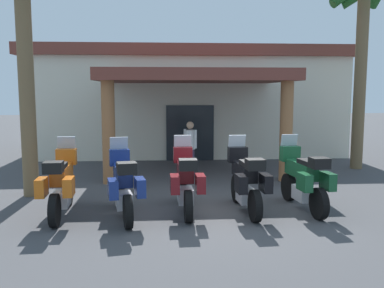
% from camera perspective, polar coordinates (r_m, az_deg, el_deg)
% --- Properties ---
extents(ground_plane, '(80.00, 80.00, 0.00)m').
position_cam_1_polar(ground_plane, '(9.44, 3.82, -9.03)').
color(ground_plane, '#424244').
extents(motel_building, '(13.14, 10.26, 4.39)m').
position_cam_1_polar(motel_building, '(18.57, -0.79, 5.93)').
color(motel_building, silver).
rests_on(motel_building, ground_plane).
extents(motorcycle_orange, '(0.71, 2.21, 1.61)m').
position_cam_1_polar(motorcycle_orange, '(9.32, -17.26, -5.12)').
color(motorcycle_orange, black).
rests_on(motorcycle_orange, ground_plane).
extents(motorcycle_blue, '(0.84, 2.20, 1.61)m').
position_cam_1_polar(motorcycle_blue, '(8.93, -9.22, -5.42)').
color(motorcycle_blue, black).
rests_on(motorcycle_blue, ground_plane).
extents(motorcycle_maroon, '(0.70, 2.21, 1.61)m').
position_cam_1_polar(motorcycle_maroon, '(9.21, -0.90, -4.95)').
color(motorcycle_maroon, black).
rests_on(motorcycle_maroon, ground_plane).
extents(motorcycle_black, '(0.71, 2.21, 1.61)m').
position_cam_1_polar(motorcycle_black, '(9.30, 7.27, -4.88)').
color(motorcycle_black, black).
rests_on(motorcycle_black, ground_plane).
extents(motorcycle_green, '(0.73, 2.21, 1.61)m').
position_cam_1_polar(motorcycle_green, '(9.71, 14.82, -4.55)').
color(motorcycle_green, black).
rests_on(motorcycle_green, ground_plane).
extents(pedestrian, '(0.38, 0.42, 1.70)m').
position_cam_1_polar(pedestrian, '(13.09, -0.26, -0.08)').
color(pedestrian, '#3F334C').
rests_on(pedestrian, ground_plane).
extents(palm_tree_roadside, '(1.99, 1.95, 6.14)m').
position_cam_1_polar(palm_tree_roadside, '(11.38, -21.76, 15.49)').
color(palm_tree_roadside, brown).
rests_on(palm_tree_roadside, ground_plane).
extents(palm_tree_near_portico, '(2.50, 2.48, 6.68)m').
position_cam_1_polar(palm_tree_near_portico, '(15.54, 22.03, 14.68)').
color(palm_tree_near_portico, brown).
rests_on(palm_tree_near_portico, ground_plane).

